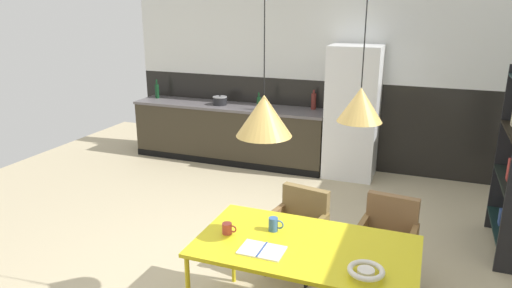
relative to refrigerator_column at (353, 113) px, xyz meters
name	(u,v)px	position (x,y,z in m)	size (l,w,h in m)	color
ground_plane	(237,281)	(-0.46, -3.11, -0.94)	(9.17, 9.17, 0.00)	tan
back_wall_splashback_dark	(325,123)	(-0.46, 0.36, -0.28)	(6.31, 0.12, 1.32)	black
back_wall_panel_upper	(329,35)	(-0.46, 0.36, 1.04)	(6.31, 0.12, 1.32)	silver
kitchen_counter	(229,133)	(-1.92, 0.00, -0.49)	(3.12, 0.63, 0.90)	#342D20
refrigerator_column	(353,113)	(0.00, 0.00, 0.00)	(0.71, 0.60, 1.89)	silver
dining_table	(305,250)	(0.27, -3.53, -0.25)	(1.61, 0.90, 0.74)	gold
armchair_head_of_table	(299,220)	(0.00, -2.70, -0.43)	(0.56, 0.55, 0.79)	brown
armchair_near_window	(388,231)	(0.79, -2.59, -0.45)	(0.53, 0.52, 0.79)	brown
fruit_bowl	(366,271)	(0.74, -3.79, -0.16)	(0.24, 0.24, 0.06)	silver
open_book	(262,250)	(0.00, -3.73, -0.20)	(0.32, 0.22, 0.02)	white
mug_tall_blue	(227,228)	(-0.33, -3.58, -0.16)	(0.12, 0.08, 0.09)	#B23D33
mug_glass_clear	(274,224)	(-0.02, -3.40, -0.15)	(0.12, 0.07, 0.11)	#335B93
cooking_pot	(220,101)	(-2.06, -0.03, 0.03)	(0.22, 0.22, 0.16)	black
bottle_wine_green	(157,91)	(-3.28, 0.08, 0.08)	(0.07, 0.07, 0.31)	#0F3319
bottle_oil_tall	(259,103)	(-1.37, -0.14, 0.06)	(0.06, 0.06, 0.26)	#0F3319
bottle_spice_small	(314,101)	(-0.62, 0.19, 0.09)	(0.08, 0.08, 0.30)	maroon
pendant_lamp_over_table_near	(264,115)	(-0.05, -3.55, 0.75)	(0.39, 0.39, 1.05)	black
pendant_lamp_over_table_far	(360,105)	(0.60, -3.49, 0.86)	(0.30, 0.30, 0.90)	black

